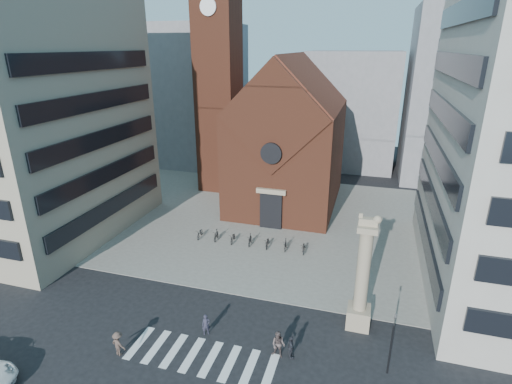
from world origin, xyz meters
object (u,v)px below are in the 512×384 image
lion_column (362,284)px  pedestrian_0 (206,325)px  pedestrian_2 (291,347)px  pedestrian_1 (278,345)px  traffic_light (392,343)px  scooter_0 (200,233)px

lion_column → pedestrian_0: lion_column is taller
pedestrian_2 → pedestrian_1: bearing=77.5°
pedestrian_1 → pedestrian_2: bearing=16.4°
traffic_light → pedestrian_2: bearing=-175.9°
traffic_light → scooter_0: 22.95m
pedestrian_1 → lion_column: bearing=52.1°
pedestrian_2 → pedestrian_0: bearing=64.3°
scooter_0 → pedestrian_1: bearing=-58.1°
traffic_light → scooter_0: size_ratio=2.39×
lion_column → pedestrian_0: size_ratio=5.63×
lion_column → pedestrian_2: 6.49m
pedestrian_0 → pedestrian_2: 6.08m
pedestrian_0 → scooter_0: (-6.46, 13.42, -0.25)m
lion_column → pedestrian_2: bearing=-131.7°
traffic_light → pedestrian_0: 12.09m
lion_column → pedestrian_1: lion_column is taller
pedestrian_1 → scooter_0: size_ratio=1.03×
pedestrian_0 → traffic_light: bearing=-31.4°
pedestrian_1 → pedestrian_0: bearing=-178.8°
pedestrian_1 → pedestrian_2: size_ratio=1.14×
pedestrian_1 → pedestrian_2: pedestrian_1 is taller
pedestrian_0 → pedestrian_1: size_ratio=0.83×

